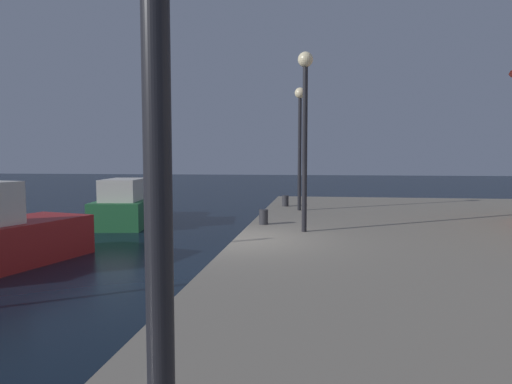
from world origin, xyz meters
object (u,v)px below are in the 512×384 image
bollard_center (285,201)px  bollard_north (264,217)px  lamp_post_mid_promenade (305,109)px  motorboat_green (131,206)px  lamp_post_far_end (300,126)px

bollard_center → bollard_north: 4.61m
lamp_post_mid_promenade → bollard_north: size_ratio=10.61×
bollard_north → bollard_center: bearing=86.8°
motorboat_green → lamp_post_mid_promenade: lamp_post_mid_promenade is taller
motorboat_green → lamp_post_far_end: size_ratio=1.33×
motorboat_green → lamp_post_far_end: lamp_post_far_end is taller
bollard_center → motorboat_green: bearing=176.3°
bollard_north → lamp_post_far_end: bearing=76.5°
lamp_post_mid_promenade → bollard_center: lamp_post_mid_promenade is taller
lamp_post_far_end → bollard_center: (-0.56, 1.21, -2.63)m
motorboat_green → bollard_north: 7.76m
lamp_post_far_end → motorboat_green: bearing=166.5°
bollard_center → lamp_post_far_end: bearing=-65.3°
lamp_post_mid_promenade → lamp_post_far_end: bearing=93.8°
lamp_post_mid_promenade → bollard_north: lamp_post_mid_promenade is taller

